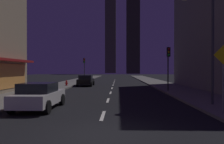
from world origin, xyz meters
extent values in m
cube|color=black|center=(0.00, 32.00, -0.05)|extent=(78.00, 136.00, 0.10)
cube|color=#605E59|center=(7.00, 32.00, 0.07)|extent=(4.00, 76.00, 0.15)
cube|color=#605E59|center=(-7.00, 32.00, 0.07)|extent=(4.00, 76.00, 0.15)
cube|color=silver|center=(0.00, 3.20, 0.01)|extent=(0.16, 2.20, 0.01)
cube|color=silver|center=(0.00, 8.40, 0.01)|extent=(0.16, 2.20, 0.01)
cube|color=silver|center=(0.00, 13.60, 0.01)|extent=(0.16, 2.20, 0.01)
cube|color=silver|center=(0.00, 18.80, 0.01)|extent=(0.16, 2.20, 0.01)
cube|color=silver|center=(0.00, 24.00, 0.01)|extent=(0.16, 2.20, 0.01)
cube|color=silver|center=(0.00, 29.20, 0.01)|extent=(0.16, 2.20, 0.01)
cube|color=silver|center=(0.00, 34.40, 0.01)|extent=(0.16, 2.20, 0.01)
cube|color=silver|center=(0.00, 39.60, 0.01)|extent=(0.16, 2.20, 0.01)
cube|color=brown|center=(-4.40, 140.80, 24.14)|extent=(7.09, 6.55, 48.28)
cube|color=#322F25|center=(9.03, 118.63, 30.82)|extent=(7.28, 7.31, 61.65)
cube|color=silver|center=(-3.60, 4.88, 0.61)|extent=(1.80, 4.20, 0.65)
cube|color=black|center=(-3.60, 4.68, 1.17)|extent=(1.64, 2.00, 0.55)
cylinder|color=black|center=(-4.48, 6.28, 0.34)|extent=(0.22, 0.68, 0.68)
cylinder|color=black|center=(-2.72, 6.28, 0.34)|extent=(0.22, 0.68, 0.68)
cylinder|color=black|center=(-4.48, 3.48, 0.34)|extent=(0.22, 0.68, 0.68)
cylinder|color=black|center=(-2.72, 3.48, 0.34)|extent=(0.22, 0.68, 0.68)
sphere|color=white|center=(-4.15, 6.93, 0.67)|extent=(0.18, 0.18, 0.18)
sphere|color=white|center=(-3.05, 6.93, 0.67)|extent=(0.18, 0.18, 0.18)
cube|color=black|center=(-3.60, 22.37, 0.61)|extent=(1.80, 4.20, 0.65)
cube|color=black|center=(-3.60, 22.17, 1.17)|extent=(1.64, 2.00, 0.55)
cylinder|color=black|center=(-4.48, 23.77, 0.34)|extent=(0.22, 0.68, 0.68)
cylinder|color=black|center=(-2.72, 23.77, 0.34)|extent=(0.22, 0.68, 0.68)
cylinder|color=black|center=(-4.48, 20.97, 0.34)|extent=(0.22, 0.68, 0.68)
cylinder|color=black|center=(-2.72, 20.97, 0.34)|extent=(0.22, 0.68, 0.68)
sphere|color=white|center=(-4.15, 24.42, 0.67)|extent=(0.18, 0.18, 0.18)
sphere|color=white|center=(-3.05, 24.42, 0.67)|extent=(0.18, 0.18, 0.18)
cylinder|color=red|center=(-5.90, 21.01, 0.43)|extent=(0.22, 0.22, 0.55)
sphere|color=red|center=(-5.90, 21.01, 0.70)|extent=(0.21, 0.21, 0.21)
cylinder|color=red|center=(-5.90, 21.01, 0.18)|extent=(0.30, 0.30, 0.06)
cylinder|color=red|center=(-6.06, 21.01, 0.45)|extent=(0.10, 0.10, 0.10)
cylinder|color=red|center=(-5.74, 21.01, 0.45)|extent=(0.10, 0.10, 0.10)
cylinder|color=#2D2D2D|center=(5.50, 14.27, 2.25)|extent=(0.12, 0.12, 4.20)
cube|color=black|center=(5.50, 14.07, 3.85)|extent=(0.32, 0.24, 0.90)
sphere|color=red|center=(5.50, 13.94, 4.13)|extent=(0.18, 0.18, 0.18)
sphere|color=#F2B20C|center=(5.50, 13.94, 3.85)|extent=(0.18, 0.18, 0.18)
sphere|color=#19D833|center=(5.50, 13.94, 3.57)|extent=(0.18, 0.18, 0.18)
cylinder|color=#2D2D2D|center=(-5.50, 33.44, 2.25)|extent=(0.12, 0.12, 4.20)
cube|color=black|center=(-5.50, 33.24, 3.85)|extent=(0.32, 0.24, 0.90)
sphere|color=red|center=(-5.50, 33.11, 4.13)|extent=(0.18, 0.18, 0.18)
sphere|color=#F2B20C|center=(-5.50, 33.11, 3.85)|extent=(0.18, 0.18, 0.18)
sphere|color=#19D833|center=(-5.50, 33.11, 3.57)|extent=(0.18, 0.18, 0.18)
cylinder|color=#38383D|center=(6.20, 5.88, 3.40)|extent=(0.16, 0.16, 6.50)
cylinder|color=slate|center=(5.60, 3.28, 1.35)|extent=(0.08, 0.08, 2.40)
cube|color=yellow|center=(5.60, 3.25, 2.85)|extent=(0.91, 0.03, 0.91)
camera|label=1|loc=(0.72, -7.18, 2.16)|focal=35.64mm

